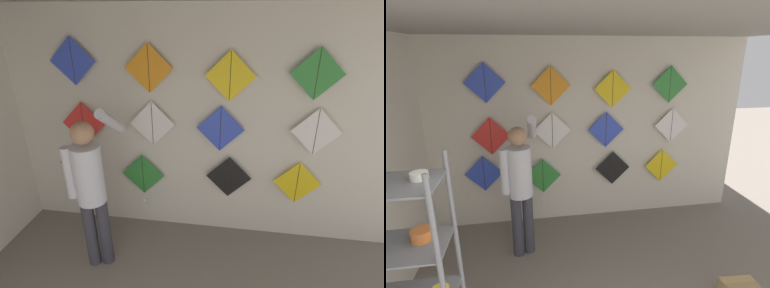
% 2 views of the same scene
% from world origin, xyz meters
% --- Properties ---
extents(back_panel, '(5.18, 0.06, 2.80)m').
position_xyz_m(back_panel, '(0.00, 3.86, 1.40)').
color(back_panel, beige).
rests_on(back_panel, ground).
extents(shopkeeper, '(0.46, 0.70, 1.86)m').
position_xyz_m(shopkeeper, '(-0.89, 3.02, 1.05)').
color(shopkeeper, '#383842').
rests_on(shopkeeper, ground).
extents(kite_0, '(0.55, 0.01, 0.55)m').
position_xyz_m(kite_0, '(-1.43, 3.77, 0.86)').
color(kite_0, blue).
extents(kite_1, '(0.55, 0.04, 0.76)m').
position_xyz_m(kite_1, '(-0.57, 3.77, 0.73)').
color(kite_1, '#338C38').
extents(kite_2, '(0.55, 0.01, 0.55)m').
position_xyz_m(kite_2, '(0.53, 3.77, 0.83)').
color(kite_2, black).
extents(kite_3, '(0.55, 0.01, 0.55)m').
position_xyz_m(kite_3, '(1.35, 3.77, 0.81)').
color(kite_3, yellow).
extents(kite_4, '(0.55, 0.01, 0.55)m').
position_xyz_m(kite_4, '(-1.29, 3.77, 1.43)').
color(kite_4, red).
extents(kite_5, '(0.55, 0.01, 0.55)m').
position_xyz_m(kite_5, '(-0.41, 3.77, 1.48)').
color(kite_5, white).
extents(kite_6, '(0.55, 0.01, 0.55)m').
position_xyz_m(kite_6, '(0.41, 3.77, 1.46)').
color(kite_6, blue).
extents(kite_7, '(0.55, 0.01, 0.55)m').
position_xyz_m(kite_7, '(1.46, 3.77, 1.48)').
color(kite_7, white).
extents(kite_8, '(0.55, 0.01, 0.55)m').
position_xyz_m(kite_8, '(-1.31, 3.77, 2.18)').
color(kite_8, blue).
extents(kite_9, '(0.55, 0.01, 0.55)m').
position_xyz_m(kite_9, '(-0.41, 3.77, 2.13)').
color(kite_9, orange).
extents(kite_10, '(0.55, 0.01, 0.55)m').
position_xyz_m(kite_10, '(0.49, 3.77, 2.07)').
color(kite_10, yellow).
extents(kite_11, '(0.55, 0.01, 0.55)m').
position_xyz_m(kite_11, '(1.38, 3.77, 2.12)').
color(kite_11, '#338C38').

